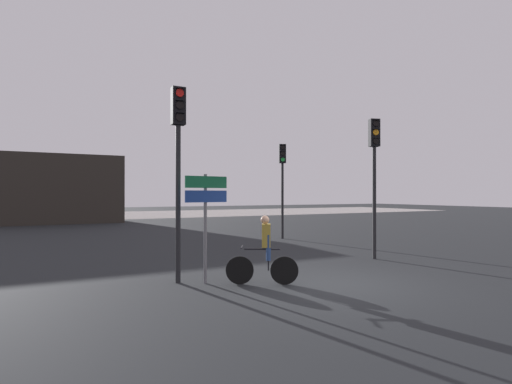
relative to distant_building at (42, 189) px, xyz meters
The scene contains 8 objects.
ground_plane 26.22m from the distant_building, 75.64° to the right, with size 120.00×120.00×0.00m, color black.
water_strip 12.17m from the distant_building, 57.08° to the left, with size 80.00×16.00×0.01m, color #9E937F.
distant_building is the anchor object (origin of this frame).
traffic_light_far_right 19.46m from the distant_building, 57.75° to the right, with size 0.39×0.41×4.51m.
traffic_light_near_right 25.05m from the distant_building, 66.55° to the right, with size 0.38×0.40×4.59m.
traffic_light_near_left 23.69m from the distant_building, 82.14° to the right, with size 0.32×0.34×4.69m.
direction_sign_post 24.15m from the distant_building, 80.94° to the right, with size 1.09×0.19×2.60m.
cyclist 25.12m from the distant_building, 78.50° to the right, with size 1.51×0.88×1.62m.
Camera 1 is at (-5.96, -7.51, 2.12)m, focal length 28.00 mm.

